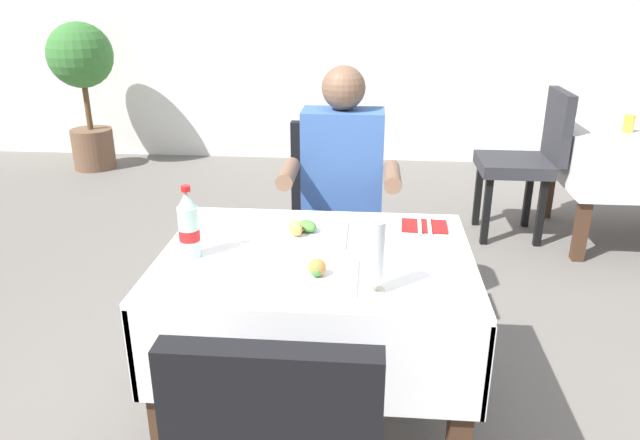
{
  "coord_description": "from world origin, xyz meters",
  "views": [
    {
      "loc": [
        0.17,
        -1.74,
        1.57
      ],
      "look_at": [
        0.0,
        0.21,
        0.81
      ],
      "focal_mm": 33.59,
      "sensor_mm": 36.0,
      "label": 1
    }
  ],
  "objects_px": {
    "beer_glass_left": "(375,257)",
    "background_chair_left": "(528,155)",
    "plate_far_diner": "(308,231)",
    "potted_plant_corner": "(83,77)",
    "background_table_tumbler": "(629,124)",
    "main_dining_table": "(318,298)",
    "cola_bottle_primary": "(189,226)",
    "napkin_cutlery_set": "(424,226)",
    "chair_far_diner_seat": "(332,216)",
    "background_dining_table": "(639,159)",
    "plate_near_camera": "(316,273)",
    "seated_diner_far": "(342,192)"
  },
  "relations": [
    {
      "from": "main_dining_table",
      "to": "beer_glass_left",
      "type": "relative_size",
      "value": 4.67
    },
    {
      "from": "chair_far_diner_seat",
      "to": "plate_near_camera",
      "type": "bearing_deg",
      "value": -89.26
    },
    {
      "from": "cola_bottle_primary",
      "to": "background_table_tumbler",
      "type": "distance_m",
      "value": 2.97
    },
    {
      "from": "cola_bottle_primary",
      "to": "napkin_cutlery_set",
      "type": "relative_size",
      "value": 1.3
    },
    {
      "from": "seated_diner_far",
      "to": "potted_plant_corner",
      "type": "bearing_deg",
      "value": 132.64
    },
    {
      "from": "background_chair_left",
      "to": "background_table_tumbler",
      "type": "relative_size",
      "value": 8.82
    },
    {
      "from": "background_dining_table",
      "to": "background_table_tumbler",
      "type": "height_order",
      "value": "background_table_tumbler"
    },
    {
      "from": "seated_diner_far",
      "to": "plate_far_diner",
      "type": "bearing_deg",
      "value": -99.97
    },
    {
      "from": "chair_far_diner_seat",
      "to": "background_dining_table",
      "type": "xyz_separation_m",
      "value": [
        1.88,
        1.19,
        -0.01
      ]
    },
    {
      "from": "background_chair_left",
      "to": "chair_far_diner_seat",
      "type": "bearing_deg",
      "value": -134.89
    },
    {
      "from": "seated_diner_far",
      "to": "background_chair_left",
      "type": "xyz_separation_m",
      "value": [
        1.14,
        1.3,
        -0.16
      ]
    },
    {
      "from": "plate_far_diner",
      "to": "seated_diner_far",
      "type": "bearing_deg",
      "value": 80.03
    },
    {
      "from": "chair_far_diner_seat",
      "to": "background_table_tumbler",
      "type": "xyz_separation_m",
      "value": [
        1.76,
        1.16,
        0.23
      ]
    },
    {
      "from": "main_dining_table",
      "to": "chair_far_diner_seat",
      "type": "height_order",
      "value": "chair_far_diner_seat"
    },
    {
      "from": "beer_glass_left",
      "to": "background_chair_left",
      "type": "height_order",
      "value": "background_chair_left"
    },
    {
      "from": "seated_diner_far",
      "to": "beer_glass_left",
      "type": "bearing_deg",
      "value": -81.45
    },
    {
      "from": "napkin_cutlery_set",
      "to": "background_table_tumbler",
      "type": "distance_m",
      "value": 2.18
    },
    {
      "from": "beer_glass_left",
      "to": "background_chair_left",
      "type": "bearing_deg",
      "value": 66.12
    },
    {
      "from": "seated_diner_far",
      "to": "beer_glass_left",
      "type": "relative_size",
      "value": 5.56
    },
    {
      "from": "plate_far_diner",
      "to": "background_chair_left",
      "type": "xyz_separation_m",
      "value": [
        1.24,
        1.84,
        -0.19
      ]
    },
    {
      "from": "chair_far_diner_seat",
      "to": "napkin_cutlery_set",
      "type": "bearing_deg",
      "value": -54.43
    },
    {
      "from": "cola_bottle_primary",
      "to": "background_chair_left",
      "type": "height_order",
      "value": "cola_bottle_primary"
    },
    {
      "from": "plate_near_camera",
      "to": "background_dining_table",
      "type": "relative_size",
      "value": 0.27
    },
    {
      "from": "chair_far_diner_seat",
      "to": "background_dining_table",
      "type": "height_order",
      "value": "chair_far_diner_seat"
    },
    {
      "from": "beer_glass_left",
      "to": "potted_plant_corner",
      "type": "bearing_deg",
      "value": 125.57
    },
    {
      "from": "beer_glass_left",
      "to": "cola_bottle_primary",
      "type": "relative_size",
      "value": 0.91
    },
    {
      "from": "plate_far_diner",
      "to": "cola_bottle_primary",
      "type": "relative_size",
      "value": 1.04
    },
    {
      "from": "main_dining_table",
      "to": "chair_far_diner_seat",
      "type": "distance_m",
      "value": 0.8
    },
    {
      "from": "plate_far_diner",
      "to": "potted_plant_corner",
      "type": "xyz_separation_m",
      "value": [
        -2.32,
        3.16,
        0.09
      ]
    },
    {
      "from": "plate_far_diner",
      "to": "beer_glass_left",
      "type": "height_order",
      "value": "beer_glass_left"
    },
    {
      "from": "background_table_tumbler",
      "to": "chair_far_diner_seat",
      "type": "bearing_deg",
      "value": -146.67
    },
    {
      "from": "background_chair_left",
      "to": "background_dining_table",
      "type": "bearing_deg",
      "value": 0.0
    },
    {
      "from": "plate_near_camera",
      "to": "plate_far_diner",
      "type": "bearing_deg",
      "value": 100.23
    },
    {
      "from": "main_dining_table",
      "to": "background_table_tumbler",
      "type": "height_order",
      "value": "background_table_tumbler"
    },
    {
      "from": "napkin_cutlery_set",
      "to": "background_dining_table",
      "type": "relative_size",
      "value": 0.2
    },
    {
      "from": "plate_far_diner",
      "to": "background_table_tumbler",
      "type": "distance_m",
      "value": 2.55
    },
    {
      "from": "seated_diner_far",
      "to": "background_chair_left",
      "type": "height_order",
      "value": "seated_diner_far"
    },
    {
      "from": "background_dining_table",
      "to": "background_chair_left",
      "type": "xyz_separation_m",
      "value": [
        -0.69,
        0.0,
        0.01
      ]
    },
    {
      "from": "cola_bottle_primary",
      "to": "napkin_cutlery_set",
      "type": "bearing_deg",
      "value": 22.35
    },
    {
      "from": "main_dining_table",
      "to": "potted_plant_corner",
      "type": "distance_m",
      "value": 4.07
    },
    {
      "from": "main_dining_table",
      "to": "background_chair_left",
      "type": "distance_m",
      "value": 2.32
    },
    {
      "from": "beer_glass_left",
      "to": "background_chair_left",
      "type": "relative_size",
      "value": 0.23
    },
    {
      "from": "main_dining_table",
      "to": "napkin_cutlery_set",
      "type": "relative_size",
      "value": 5.51
    },
    {
      "from": "plate_far_diner",
      "to": "background_chair_left",
      "type": "height_order",
      "value": "background_chair_left"
    },
    {
      "from": "cola_bottle_primary",
      "to": "napkin_cutlery_set",
      "type": "distance_m",
      "value": 0.87
    },
    {
      "from": "main_dining_table",
      "to": "background_table_tumbler",
      "type": "distance_m",
      "value": 2.64
    },
    {
      "from": "plate_near_camera",
      "to": "background_dining_table",
      "type": "distance_m",
      "value": 2.87
    },
    {
      "from": "beer_glass_left",
      "to": "background_table_tumbler",
      "type": "xyz_separation_m",
      "value": [
        1.57,
        2.22,
        -0.06
      ]
    },
    {
      "from": "plate_far_diner",
      "to": "napkin_cutlery_set",
      "type": "distance_m",
      "value": 0.44
    },
    {
      "from": "cola_bottle_primary",
      "to": "potted_plant_corner",
      "type": "distance_m",
      "value": 3.89
    }
  ]
}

